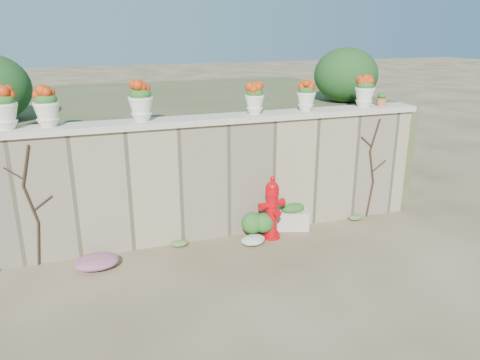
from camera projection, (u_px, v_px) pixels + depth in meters
name	position (u px, v px, depth m)	size (l,w,h in m)	color
ground	(237.00, 285.00, 6.65)	(80.00, 80.00, 0.00)	brown
stone_wall	(203.00, 181.00, 7.95)	(8.00, 0.40, 2.00)	gray
wall_cap	(201.00, 120.00, 7.62)	(8.10, 0.52, 0.10)	beige
raised_fill	(167.00, 140.00, 10.82)	(9.00, 6.00, 2.00)	#384C23
back_shrub_right	(346.00, 75.00, 9.60)	(1.30, 1.30, 1.10)	#143814
vine_left	(32.00, 205.00, 6.93)	(0.60, 0.04, 1.91)	black
vine_right	(372.00, 167.00, 8.77)	(0.60, 0.04, 1.91)	black
fire_hydrant	(272.00, 208.00, 7.99)	(0.48, 0.34, 1.11)	#C2070D
planter_box	(293.00, 217.00, 8.47)	(0.65, 0.51, 0.48)	beige
green_shrub	(257.00, 221.00, 8.04)	(0.66, 0.60, 0.63)	#1E5119
magenta_clump	(99.00, 260.00, 7.11)	(0.91, 0.61, 0.24)	#CC289D
white_flowers	(253.00, 239.00, 7.87)	(0.57, 0.46, 0.21)	white
urn_pot_0	(3.00, 108.00, 6.62)	(0.39, 0.39, 0.61)	silver
urn_pot_1	(47.00, 107.00, 6.80)	(0.37, 0.37, 0.58)	silver
urn_pot_2	(141.00, 102.00, 7.22)	(0.39, 0.39, 0.61)	silver
urn_pot_3	(255.00, 99.00, 7.82)	(0.33, 0.33, 0.51)	silver
urn_pot_4	(306.00, 96.00, 8.12)	(0.33, 0.33, 0.52)	silver
urn_pot_5	(365.00, 91.00, 8.48)	(0.36, 0.36, 0.57)	silver
terracotta_pot	(381.00, 100.00, 8.65)	(0.20, 0.20, 0.24)	#B36336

